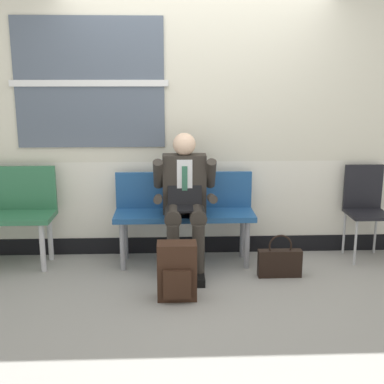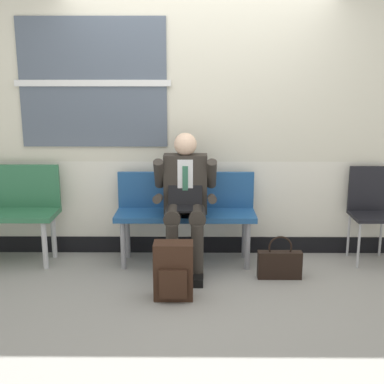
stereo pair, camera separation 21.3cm
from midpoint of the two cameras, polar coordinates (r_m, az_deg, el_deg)
name	(u,v)px [view 2 (the right image)]	position (r m, az deg, el deg)	size (l,w,h in m)	color
ground_plane	(199,279)	(4.52, 2.16, -9.85)	(18.00, 18.00, 0.00)	gray
station_wall	(197,103)	(4.90, 1.87, 10.10)	(6.15, 0.16, 3.03)	beige
bench_with_person	(186,208)	(4.77, 0.56, -1.82)	(1.31, 0.42, 0.86)	navy
person_seated	(185,198)	(4.55, 0.56, -0.71)	(0.57, 0.70, 1.26)	#2D2823
backpack	(173,271)	(4.07, -0.60, -9.04)	(0.32, 0.22, 0.47)	#331E14
handbag	(280,264)	(4.57, 11.28, -8.02)	(0.39, 0.09, 0.39)	black
folding_chair	(370,205)	(5.15, 20.73, -1.41)	(0.38, 0.38, 0.91)	black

